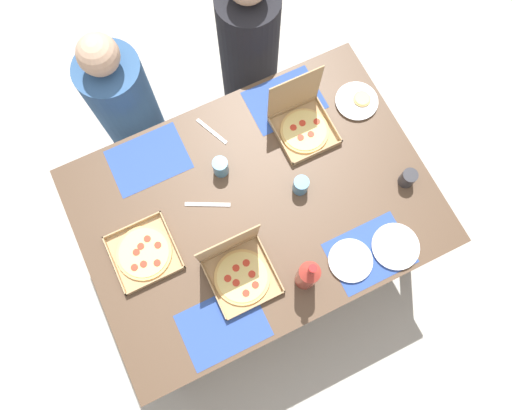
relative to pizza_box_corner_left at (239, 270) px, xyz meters
The scene contains 20 objects.
ground_plane 0.85m from the pizza_box_corner_left, 50.89° to the left, with size 6.00×6.00×0.00m, color beige.
dining_table 0.35m from the pizza_box_corner_left, 50.89° to the left, with size 1.60×1.15×0.74m.
placemat_near_left 0.24m from the pizza_box_corner_left, 132.11° to the right, with size 0.36×0.26×0.00m, color #2D4C9E.
placemat_near_right 0.59m from the pizza_box_corner_left, 17.64° to the right, with size 0.36×0.26×0.00m, color #2D4C9E.
placemat_far_left 0.69m from the pizza_box_corner_left, 103.53° to the left, with size 0.36×0.26×0.00m, color #2D4C9E.
placemat_far_right 0.87m from the pizza_box_corner_left, 50.07° to the left, with size 0.36×0.26×0.00m, color #2D4C9E.
pizza_box_corner_left is the anchor object (origin of this frame).
pizza_box_corner_right 0.43m from the pizza_box_corner_left, 143.23° to the left, with size 0.28×0.28×0.04m.
pizza_box_center 0.76m from the pizza_box_corner_left, 41.56° to the left, with size 0.27×0.27×0.30m.
plate_near_right 0.71m from the pizza_box_corner_left, 16.68° to the right, with size 0.22×0.22×0.02m.
plate_far_right 0.50m from the pizza_box_corner_left, 20.20° to the right, with size 0.20×0.20×0.02m.
plate_near_left 1.01m from the pizza_box_corner_left, 29.98° to the left, with size 0.21×0.21×0.03m.
soda_bottle 0.30m from the pizza_box_corner_left, 32.59° to the right, with size 0.09×0.09×0.32m.
cup_dark 0.48m from the pizza_box_corner_left, 28.68° to the left, with size 0.07×0.07×0.09m, color teal.
cup_clear_left 0.49m from the pizza_box_corner_left, 74.93° to the left, with size 0.07×0.07×0.10m, color teal.
cup_spare 0.88m from the pizza_box_corner_left, ahead, with size 0.07×0.07×0.09m, color #333338.
knife_by_near_right 0.35m from the pizza_box_corner_left, 89.99° to the left, with size 0.21×0.02×0.01m, color #B7B7BC.
fork_by_far_left 0.69m from the pizza_box_corner_left, 75.91° to the left, with size 0.19×0.02×0.01m, color #B7B7BC.
diner_left_seat 1.13m from the pizza_box_corner_left, 98.49° to the left, with size 0.32×0.32×1.14m.
diner_right_seat 1.24m from the pizza_box_corner_left, 62.56° to the left, with size 0.32×0.32×1.21m.
Camera 1 is at (-0.27, -0.56, 2.87)m, focal length 33.85 mm.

